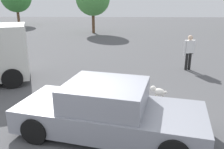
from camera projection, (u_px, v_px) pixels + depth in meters
ground_plane at (96, 133)px, 5.89m from camera, size 80.00×80.00×0.00m
sedan_foreground at (109, 111)px, 5.74m from camera, size 4.81×2.83×1.31m
dog at (158, 91)px, 7.81m from camera, size 0.52×0.44×0.44m
pedestrian at (189, 50)px, 10.90m from camera, size 0.55×0.35×1.64m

